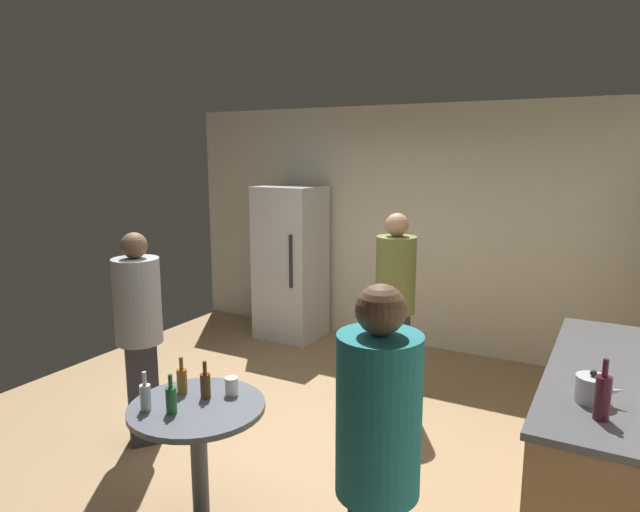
{
  "coord_description": "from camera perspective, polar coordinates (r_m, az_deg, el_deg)",
  "views": [
    {
      "loc": [
        2.3,
        -3.32,
        2.19
      ],
      "look_at": [
        0.13,
        0.63,
        1.35
      ],
      "focal_mm": 31.36,
      "sensor_mm": 36.0,
      "label": 1
    }
  ],
  "objects": [
    {
      "name": "wine_bottle_on_counter",
      "position": [
        3.13,
        26.89,
        -12.67
      ],
      "size": [
        0.08,
        0.08,
        0.31
      ],
      "color": "#3F141E",
      "rests_on": "kitchen_counter"
    },
    {
      "name": "kitchen_counter",
      "position": [
        4.02,
        26.55,
        -16.29
      ],
      "size": [
        0.64,
        2.1,
        0.9
      ],
      "color": "olive",
      "rests_on": "ground_plane"
    },
    {
      "name": "plastic_cup_white",
      "position": [
        3.53,
        -9.01,
        -12.98
      ],
      "size": [
        0.08,
        0.08,
        0.11
      ],
      "primitive_type": "cylinder",
      "color": "white",
      "rests_on": "foreground_table"
    },
    {
      "name": "beer_bottle_green",
      "position": [
        3.36,
        -14.94,
        -13.91
      ],
      "size": [
        0.06,
        0.06,
        0.23
      ],
      "color": "#26662D",
      "rests_on": "foreground_table"
    },
    {
      "name": "ground_plane",
      "position": [
        4.62,
        -5.48,
        -18.49
      ],
      "size": [
        5.2,
        5.2,
        0.1
      ],
      "primitive_type": "cube",
      "color": "#9E7C56"
    },
    {
      "name": "kettle",
      "position": [
        3.32,
        26.07,
        -12.09
      ],
      "size": [
        0.24,
        0.17,
        0.18
      ],
      "color": "#B2B2B7",
      "rests_on": "kitchen_counter"
    },
    {
      "name": "beer_bottle_brown",
      "position": [
        3.5,
        -11.62,
        -12.74
      ],
      "size": [
        0.06,
        0.06,
        0.23
      ],
      "color": "#593314",
      "rests_on": "foreground_table"
    },
    {
      "name": "person_in_gray_shirt",
      "position": [
        4.36,
        -18.0,
        -6.52
      ],
      "size": [
        0.48,
        0.48,
        1.62
      ],
      "rotation": [
        0.0,
        0.0,
        -0.67
      ],
      "color": "#2D2D38",
      "rests_on": "ground_plane"
    },
    {
      "name": "beer_bottle_clear",
      "position": [
        3.44,
        -17.39,
        -13.48
      ],
      "size": [
        0.06,
        0.06,
        0.23
      ],
      "color": "silver",
      "rests_on": "foreground_table"
    },
    {
      "name": "refrigerator",
      "position": [
        6.62,
        -2.99,
        -0.66
      ],
      "size": [
        0.7,
        0.68,
        1.8
      ],
      "color": "silver",
      "rests_on": "ground_plane"
    },
    {
      "name": "foreground_table",
      "position": [
        3.5,
        -12.38,
        -16.14
      ],
      "size": [
        0.8,
        0.8,
        0.73
      ],
      "color": "#4C515B",
      "rests_on": "ground_plane"
    },
    {
      "name": "person_in_teal_shirt",
      "position": [
        2.38,
        5.92,
        -19.58
      ],
      "size": [
        0.37,
        0.37,
        1.7
      ],
      "rotation": [
        0.0,
        0.0,
        3.22
      ],
      "color": "#2D2D38",
      "rests_on": "ground_plane"
    },
    {
      "name": "beer_bottle_amber",
      "position": [
        3.6,
        -13.91,
        -12.18
      ],
      "size": [
        0.06,
        0.06,
        0.23
      ],
      "color": "#8C5919",
      "rests_on": "foreground_table"
    },
    {
      "name": "person_in_olive_shirt",
      "position": [
        4.84,
        7.69,
        -3.89
      ],
      "size": [
        0.47,
        0.47,
        1.69
      ],
      "rotation": [
        0.0,
        0.0,
        -2.13
      ],
      "color": "#2D2D38",
      "rests_on": "ground_plane"
    },
    {
      "name": "wall_back",
      "position": [
        6.44,
        7.54,
        2.99
      ],
      "size": [
        5.32,
        0.06,
        2.7
      ],
      "primitive_type": "cube",
      "color": "silver",
      "rests_on": "ground_plane"
    }
  ]
}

